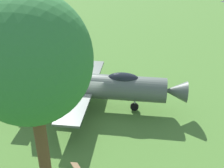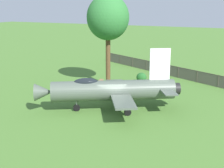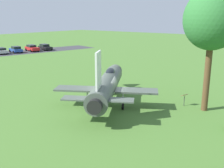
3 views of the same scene
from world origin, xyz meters
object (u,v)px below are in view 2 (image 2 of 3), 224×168
display_jet (109,90)px  shade_tree (108,18)px  shrub_near_fence (141,77)px  info_plaque (101,82)px

display_jet → shade_tree: size_ratio=1.18×
shrub_near_fence → shade_tree: bearing=135.9°
shrub_near_fence → info_plaque: size_ratio=1.08×
display_jet → shrub_near_fence: (10.86, 0.79, -1.28)m
display_jet → shrub_near_fence: bearing=-116.0°
shrub_near_fence → info_plaque: shrub_near_fence is taller
shade_tree → info_plaque: shade_tree is taller
shade_tree → info_plaque: size_ratio=8.93×
info_plaque → shrub_near_fence: bearing=-31.2°
shade_tree → info_plaque: bearing=180.0°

